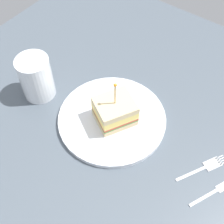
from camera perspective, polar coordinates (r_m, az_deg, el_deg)
ground_plane at (r=69.33cm, az=0.00°, el=-2.03°), size 93.33×93.33×2.00cm
plate at (r=68.04cm, az=0.00°, el=-1.28°), size 24.39×24.39×1.15cm
sandwich_half_center at (r=64.90cm, az=0.53°, el=0.14°), size 10.57×10.21×11.81cm
drink_glass at (r=72.17cm, az=-14.13°, el=6.00°), size 7.60×7.60×10.68cm
fork at (r=65.43cm, az=17.61°, el=-9.82°), size 11.02×6.88×0.35cm
knife at (r=64.34cm, az=20.14°, el=-13.29°), size 12.86×6.90×0.35cm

